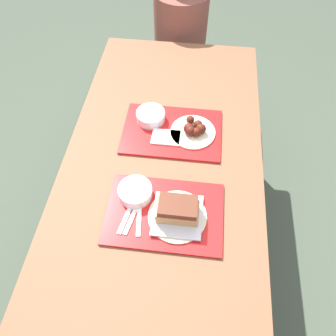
{
  "coord_description": "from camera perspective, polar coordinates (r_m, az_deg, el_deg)",
  "views": [
    {
      "loc": [
        0.12,
        -0.75,
        1.87
      ],
      "look_at": [
        0.03,
        -0.01,
        0.81
      ],
      "focal_mm": 35.0,
      "sensor_mm": 36.0,
      "label": 1
    }
  ],
  "objects": [
    {
      "name": "tray_near",
      "position": [
        1.23,
        -0.62,
        -7.9
      ],
      "size": [
        0.43,
        0.3,
        0.01
      ],
      "color": "red",
      "rests_on": "picnic_table"
    },
    {
      "name": "bowl_coleslaw_far",
      "position": [
        1.49,
        -3.04,
        9.1
      ],
      "size": [
        0.13,
        0.13,
        0.05
      ],
      "color": "silver",
      "rests_on": "tray_far"
    },
    {
      "name": "condiment_packet",
      "position": [
        1.26,
        -0.9,
        -4.93
      ],
      "size": [
        0.04,
        0.03,
        0.01
      ],
      "color": "#3F3F47",
      "rests_on": "tray_near"
    },
    {
      "name": "plastic_fork_near",
      "position": [
        1.23,
        -6.05,
        -8.04
      ],
      "size": [
        0.05,
        0.17,
        0.0
      ],
      "color": "white",
      "rests_on": "tray_near"
    },
    {
      "name": "plastic_knife_near",
      "position": [
        1.23,
        -5.04,
        -8.15
      ],
      "size": [
        0.04,
        0.17,
        0.0
      ],
      "color": "white",
      "rests_on": "tray_near"
    },
    {
      "name": "wings_plate_far",
      "position": [
        1.45,
        4.47,
        6.67
      ],
      "size": [
        0.2,
        0.2,
        0.05
      ],
      "color": "beige",
      "rests_on": "tray_far"
    },
    {
      "name": "brisket_sandwich_plate",
      "position": [
        1.19,
        1.68,
        -7.68
      ],
      "size": [
        0.22,
        0.22,
        0.1
      ],
      "color": "beige",
      "rests_on": "tray_near"
    },
    {
      "name": "bowl_coleslaw_near",
      "position": [
        1.25,
        -5.73,
        -4.11
      ],
      "size": [
        0.13,
        0.13,
        0.05
      ],
      "color": "silver",
      "rests_on": "tray_near"
    },
    {
      "name": "napkin_far",
      "position": [
        1.43,
        -0.43,
        5.38
      ],
      "size": [
        0.12,
        0.09,
        0.01
      ],
      "color": "white",
      "rests_on": "tray_far"
    },
    {
      "name": "person_seated_across",
      "position": [
        2.19,
        2.22,
        23.6
      ],
      "size": [
        0.33,
        0.33,
        0.64
      ],
      "color": "brown",
      "rests_on": "picnic_bench_far"
    },
    {
      "name": "picnic_bench_far",
      "position": [
        2.38,
        2.5,
        16.45
      ],
      "size": [
        0.79,
        0.28,
        0.48
      ],
      "color": "brown",
      "rests_on": "ground_plane"
    },
    {
      "name": "picnic_table",
      "position": [
        1.42,
        -1.2,
        -2.83
      ],
      "size": [
        0.83,
        1.79,
        0.77
      ],
      "color": "brown",
      "rests_on": "ground_plane"
    },
    {
      "name": "ground_plane",
      "position": [
        2.02,
        -0.86,
        -13.16
      ],
      "size": [
        12.0,
        12.0,
        0.0
      ],
      "primitive_type": "plane",
      "color": "#424C3D"
    },
    {
      "name": "plastic_spoon_near",
      "position": [
        1.23,
        -7.07,
        -7.91
      ],
      "size": [
        0.05,
        0.17,
        0.0
      ],
      "color": "white",
      "rests_on": "tray_near"
    },
    {
      "name": "tray_far",
      "position": [
        1.47,
        0.7,
        6.37
      ],
      "size": [
        0.43,
        0.3,
        0.01
      ],
      "color": "red",
      "rests_on": "picnic_table"
    }
  ]
}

